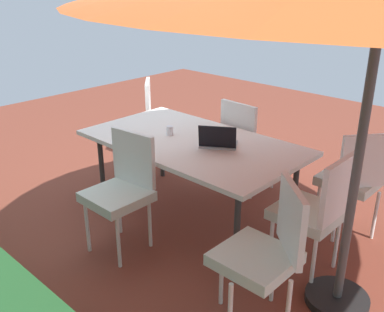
{
  "coord_description": "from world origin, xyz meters",
  "views": [
    {
      "loc": [
        -2.56,
        2.72,
        2.14
      ],
      "look_at": [
        0.0,
        0.0,
        0.6
      ],
      "focal_mm": 41.42,
      "sensor_mm": 36.0,
      "label": 1
    }
  ],
  "objects_px": {
    "chair_southeast": "(161,116)",
    "cup": "(170,131)",
    "chair_southwest": "(354,176)",
    "chair_north": "(122,187)",
    "laptop": "(218,142)",
    "chair_south": "(247,141)",
    "chair_west": "(316,208)",
    "chair_northwest": "(266,250)",
    "dining_table": "(192,145)"
  },
  "relations": [
    {
      "from": "chair_northwest",
      "to": "laptop",
      "type": "relative_size",
      "value": 2.44
    },
    {
      "from": "chair_southeast",
      "to": "chair_north",
      "type": "distance_m",
      "value": 1.95
    },
    {
      "from": "laptop",
      "to": "chair_southwest",
      "type": "bearing_deg",
      "value": -178.02
    },
    {
      "from": "chair_south",
      "to": "laptop",
      "type": "height_order",
      "value": "chair_south"
    },
    {
      "from": "dining_table",
      "to": "cup",
      "type": "distance_m",
      "value": 0.27
    },
    {
      "from": "laptop",
      "to": "cup",
      "type": "xyz_separation_m",
      "value": [
        0.52,
        0.08,
        -0.0
      ]
    },
    {
      "from": "chair_southwest",
      "to": "chair_north",
      "type": "relative_size",
      "value": 1.0
    },
    {
      "from": "chair_west",
      "to": "laptop",
      "type": "distance_m",
      "value": 1.03
    },
    {
      "from": "laptop",
      "to": "chair_southeast",
      "type": "bearing_deg",
      "value": -58.37
    },
    {
      "from": "laptop",
      "to": "chair_south",
      "type": "bearing_deg",
      "value": -105.5
    },
    {
      "from": "chair_north",
      "to": "chair_southwest",
      "type": "bearing_deg",
      "value": 42.74
    },
    {
      "from": "chair_southeast",
      "to": "cup",
      "type": "bearing_deg",
      "value": -174.87
    },
    {
      "from": "chair_northwest",
      "to": "chair_southwest",
      "type": "height_order",
      "value": "same"
    },
    {
      "from": "dining_table",
      "to": "chair_southeast",
      "type": "distance_m",
      "value": 1.47
    },
    {
      "from": "chair_north",
      "to": "chair_south",
      "type": "relative_size",
      "value": 1.0
    },
    {
      "from": "chair_southwest",
      "to": "cup",
      "type": "height_order",
      "value": "chair_southwest"
    },
    {
      "from": "dining_table",
      "to": "laptop",
      "type": "relative_size",
      "value": 4.96
    },
    {
      "from": "chair_southeast",
      "to": "chair_north",
      "type": "xyz_separation_m",
      "value": [
        -1.19,
        1.54,
        0.0
      ]
    },
    {
      "from": "chair_south",
      "to": "chair_west",
      "type": "height_order",
      "value": "same"
    },
    {
      "from": "dining_table",
      "to": "cup",
      "type": "relative_size",
      "value": 23.12
    },
    {
      "from": "cup",
      "to": "laptop",
      "type": "bearing_deg",
      "value": -171.71
    },
    {
      "from": "chair_south",
      "to": "laptop",
      "type": "relative_size",
      "value": 2.44
    },
    {
      "from": "chair_southwest",
      "to": "chair_west",
      "type": "bearing_deg",
      "value": 41.8
    },
    {
      "from": "chair_northwest",
      "to": "chair_west",
      "type": "height_order",
      "value": "same"
    },
    {
      "from": "laptop",
      "to": "chair_northwest",
      "type": "bearing_deg",
      "value": 111.08
    },
    {
      "from": "chair_west",
      "to": "chair_south",
      "type": "bearing_deg",
      "value": -123.15
    },
    {
      "from": "chair_south",
      "to": "laptop",
      "type": "distance_m",
      "value": 0.81
    },
    {
      "from": "chair_north",
      "to": "chair_west",
      "type": "height_order",
      "value": "same"
    },
    {
      "from": "chair_southwest",
      "to": "chair_north",
      "type": "xyz_separation_m",
      "value": [
        1.28,
        1.47,
        0.0
      ]
    },
    {
      "from": "chair_north",
      "to": "cup",
      "type": "distance_m",
      "value": 0.8
    },
    {
      "from": "chair_southeast",
      "to": "chair_southwest",
      "type": "height_order",
      "value": "same"
    },
    {
      "from": "dining_table",
      "to": "chair_south",
      "type": "distance_m",
      "value": 0.79
    },
    {
      "from": "chair_west",
      "to": "cup",
      "type": "relative_size",
      "value": 11.37
    },
    {
      "from": "chair_north",
      "to": "chair_south",
      "type": "distance_m",
      "value": 1.55
    },
    {
      "from": "dining_table",
      "to": "chair_south",
      "type": "bearing_deg",
      "value": -93.3
    },
    {
      "from": "chair_southeast",
      "to": "cup",
      "type": "relative_size",
      "value": 11.37
    },
    {
      "from": "chair_northwest",
      "to": "chair_southwest",
      "type": "xyz_separation_m",
      "value": [
        0.07,
        -1.42,
        0.0
      ]
    },
    {
      "from": "dining_table",
      "to": "cup",
      "type": "xyz_separation_m",
      "value": [
        0.25,
        0.03,
        0.09
      ]
    },
    {
      "from": "dining_table",
      "to": "chair_northwest",
      "type": "bearing_deg",
      "value": 151.25
    },
    {
      "from": "chair_northwest",
      "to": "laptop",
      "type": "xyz_separation_m",
      "value": [
        1.03,
        -0.75,
        0.25
      ]
    },
    {
      "from": "chair_southwest",
      "to": "laptop",
      "type": "bearing_deg",
      "value": -16.5
    },
    {
      "from": "chair_southwest",
      "to": "chair_north",
      "type": "height_order",
      "value": "same"
    },
    {
      "from": "chair_southeast",
      "to": "cup",
      "type": "height_order",
      "value": "chair_southeast"
    },
    {
      "from": "chair_west",
      "to": "laptop",
      "type": "bearing_deg",
      "value": -93.7
    },
    {
      "from": "chair_southeast",
      "to": "cup",
      "type": "distance_m",
      "value": 1.3
    },
    {
      "from": "chair_southeast",
      "to": "chair_southwest",
      "type": "relative_size",
      "value": 1.0
    },
    {
      "from": "chair_west",
      "to": "laptop",
      "type": "xyz_separation_m",
      "value": [
        1.0,
        -0.06,
        0.25
      ]
    },
    {
      "from": "chair_north",
      "to": "laptop",
      "type": "xyz_separation_m",
      "value": [
        -0.32,
        -0.81,
        0.25
      ]
    },
    {
      "from": "chair_southwest",
      "to": "chair_southeast",
      "type": "bearing_deg",
      "value": -52.7
    },
    {
      "from": "chair_south",
      "to": "cup",
      "type": "distance_m",
      "value": 0.9
    }
  ]
}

